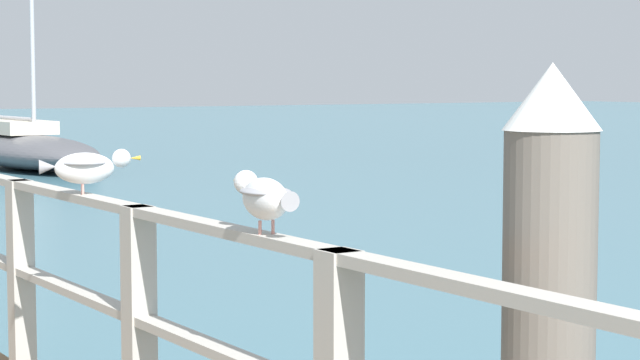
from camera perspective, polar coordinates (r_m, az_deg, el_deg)
The scene contains 3 objects.
seagull_foreground at distance 4.14m, azimuth -2.73°, elevation -0.79°, with size 0.20×0.48×0.21m.
seagull_background at distance 5.66m, azimuth -11.33°, elevation 0.66°, with size 0.47×0.24×0.21m.
boat_2 at distance 27.15m, azimuth -14.01°, elevation 1.48°, with size 2.30×6.22×7.02m.
Camera 1 is at (-0.80, 0.84, 2.00)m, focal length 65.68 mm.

